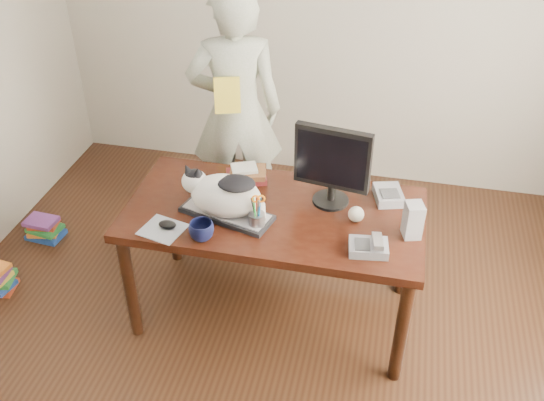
{
  "coord_description": "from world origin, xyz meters",
  "views": [
    {
      "loc": [
        0.56,
        -1.96,
        2.67
      ],
      "look_at": [
        0.0,
        0.55,
        0.85
      ],
      "focal_mm": 40.0,
      "sensor_mm": 36.0,
      "label": 1
    }
  ],
  "objects": [
    {
      "name": "speaker",
      "position": [
        0.72,
        0.54,
        0.85
      ],
      "size": [
        0.11,
        0.12,
        0.19
      ],
      "rotation": [
        0.0,
        0.0,
        0.29
      ],
      "color": "gray",
      "rests_on": "desk"
    },
    {
      "name": "book_stack",
      "position": [
        -0.22,
        0.86,
        0.79
      ],
      "size": [
        0.27,
        0.23,
        0.09
      ],
      "rotation": [
        0.0,
        0.0,
        0.28
      ],
      "color": "#541619",
      "rests_on": "desk"
    },
    {
      "name": "desk",
      "position": [
        0.0,
        0.68,
        0.6
      ],
      "size": [
        1.6,
        0.8,
        0.75
      ],
      "color": "black",
      "rests_on": "ground"
    },
    {
      "name": "baseball",
      "position": [
        0.44,
        0.61,
        0.79
      ],
      "size": [
        0.08,
        0.08,
        0.08
      ],
      "rotation": [
        0.0,
        0.0,
        0.42
      ],
      "color": "beige",
      "rests_on": "desk"
    },
    {
      "name": "pen_cup",
      "position": [
        -0.05,
        0.43,
        0.81
      ],
      "size": [
        0.1,
        0.1,
        0.21
      ],
      "rotation": [
        0.0,
        0.0,
        0.24
      ],
      "color": "gray",
      "rests_on": "desk"
    },
    {
      "name": "monitor",
      "position": [
        0.28,
        0.73,
        1.01
      ],
      "size": [
        0.41,
        0.23,
        0.46
      ],
      "rotation": [
        0.0,
        0.0,
        -0.16
      ],
      "color": "black",
      "rests_on": "desk"
    },
    {
      "name": "held_book",
      "position": [
        -0.45,
        1.31,
        1.05
      ],
      "size": [
        0.18,
        0.14,
        0.22
      ],
      "rotation": [
        0.0,
        0.0,
        0.3
      ],
      "color": "yellow",
      "rests_on": "person"
    },
    {
      "name": "room",
      "position": [
        0.0,
        0.0,
        1.35
      ],
      "size": [
        4.5,
        4.5,
        4.5
      ],
      "color": "black",
      "rests_on": "ground"
    },
    {
      "name": "keyboard",
      "position": [
        -0.23,
        0.5,
        0.76
      ],
      "size": [
        0.53,
        0.31,
        0.03
      ],
      "rotation": [
        0.0,
        0.0,
        -0.27
      ],
      "color": "black",
      "rests_on": "desk"
    },
    {
      "name": "phone",
      "position": [
        0.53,
        0.37,
        0.78
      ],
      "size": [
        0.21,
        0.18,
        0.09
      ],
      "rotation": [
        0.0,
        0.0,
        0.13
      ],
      "color": "slate",
      "rests_on": "desk"
    },
    {
      "name": "person",
      "position": [
        -0.45,
        1.48,
        0.85
      ],
      "size": [
        0.71,
        0.57,
        1.7
      ],
      "primitive_type": "imported",
      "rotation": [
        0.0,
        0.0,
        3.45
      ],
      "color": "silver",
      "rests_on": "ground"
    },
    {
      "name": "calculator",
      "position": [
        0.59,
        0.84,
        0.78
      ],
      "size": [
        0.19,
        0.22,
        0.06
      ],
      "rotation": [
        0.0,
        0.0,
        0.27
      ],
      "color": "slate",
      "rests_on": "desk"
    },
    {
      "name": "coffee_mug",
      "position": [
        -0.3,
        0.29,
        0.8
      ],
      "size": [
        0.16,
        0.16,
        0.1
      ],
      "primitive_type": "imported",
      "rotation": [
        0.0,
        0.0,
        0.31
      ],
      "color": "black",
      "rests_on": "desk"
    },
    {
      "name": "mouse",
      "position": [
        -0.5,
        0.33,
        0.77
      ],
      "size": [
        0.11,
        0.08,
        0.04
      ],
      "rotation": [
        0.0,
        0.0,
        -0.24
      ],
      "color": "black",
      "rests_on": "mousepad"
    },
    {
      "name": "mousepad",
      "position": [
        -0.52,
        0.31,
        0.75
      ],
      "size": [
        0.25,
        0.23,
        0.0
      ],
      "rotation": [
        0.0,
        0.0,
        -0.24
      ],
      "color": "#9EA3A9",
      "rests_on": "desk"
    },
    {
      "name": "book_pile_b",
      "position": [
        -1.72,
        0.95,
        0.07
      ],
      "size": [
        0.26,
        0.2,
        0.15
      ],
      "color": "#193D97",
      "rests_on": "ground"
    },
    {
      "name": "cat",
      "position": [
        -0.25,
        0.5,
        0.89
      ],
      "size": [
        0.49,
        0.32,
        0.28
      ],
      "rotation": [
        0.0,
        0.0,
        -0.27
      ],
      "color": "white",
      "rests_on": "keyboard"
    }
  ]
}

